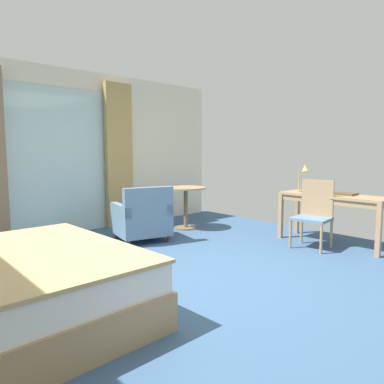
{
  "coord_description": "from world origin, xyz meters",
  "views": [
    {
      "loc": [
        -2.36,
        -2.8,
        1.33
      ],
      "look_at": [
        0.59,
        0.49,
        0.84
      ],
      "focal_mm": 33.47,
      "sensor_mm": 36.0,
      "label": 1
    }
  ],
  "objects_px": {
    "writing_desk": "(333,201)",
    "round_cafe_table": "(186,198)",
    "desk_chair": "(314,211)",
    "closed_book": "(344,194)",
    "armchair_by_window": "(143,219)",
    "desk_lamp": "(304,172)"
  },
  "relations": [
    {
      "from": "writing_desk",
      "to": "round_cafe_table",
      "type": "bearing_deg",
      "value": 112.08
    },
    {
      "from": "desk_chair",
      "to": "closed_book",
      "type": "relative_size",
      "value": 2.83
    },
    {
      "from": "desk_chair",
      "to": "closed_book",
      "type": "bearing_deg",
      "value": -22.53
    },
    {
      "from": "writing_desk",
      "to": "armchair_by_window",
      "type": "bearing_deg",
      "value": 134.97
    },
    {
      "from": "writing_desk",
      "to": "armchair_by_window",
      "type": "distance_m",
      "value": 2.81
    },
    {
      "from": "desk_chair",
      "to": "round_cafe_table",
      "type": "height_order",
      "value": "desk_chair"
    },
    {
      "from": "desk_chair",
      "to": "writing_desk",
      "type": "bearing_deg",
      "value": -13.3
    },
    {
      "from": "writing_desk",
      "to": "desk_chair",
      "type": "distance_m",
      "value": 0.4
    },
    {
      "from": "closed_book",
      "to": "round_cafe_table",
      "type": "relative_size",
      "value": 0.46
    },
    {
      "from": "writing_desk",
      "to": "desk_lamp",
      "type": "xyz_separation_m",
      "value": [
        -0.12,
        0.42,
        0.4
      ]
    },
    {
      "from": "writing_desk",
      "to": "desk_lamp",
      "type": "distance_m",
      "value": 0.59
    },
    {
      "from": "desk_chair",
      "to": "desk_lamp",
      "type": "relative_size",
      "value": 2.13
    },
    {
      "from": "armchair_by_window",
      "to": "round_cafe_table",
      "type": "height_order",
      "value": "armchair_by_window"
    },
    {
      "from": "desk_chair",
      "to": "armchair_by_window",
      "type": "height_order",
      "value": "desk_chair"
    },
    {
      "from": "desk_chair",
      "to": "closed_book",
      "type": "distance_m",
      "value": 0.55
    },
    {
      "from": "round_cafe_table",
      "to": "closed_book",
      "type": "bearing_deg",
      "value": -66.85
    },
    {
      "from": "desk_lamp",
      "to": "armchair_by_window",
      "type": "distance_m",
      "value": 2.52
    },
    {
      "from": "writing_desk",
      "to": "desk_lamp",
      "type": "height_order",
      "value": "desk_lamp"
    },
    {
      "from": "round_cafe_table",
      "to": "armchair_by_window",
      "type": "bearing_deg",
      "value": -166.83
    },
    {
      "from": "writing_desk",
      "to": "closed_book",
      "type": "bearing_deg",
      "value": -48.33
    },
    {
      "from": "desk_lamp",
      "to": "closed_book",
      "type": "height_order",
      "value": "desk_lamp"
    },
    {
      "from": "desk_lamp",
      "to": "armchair_by_window",
      "type": "relative_size",
      "value": 0.51
    }
  ]
}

